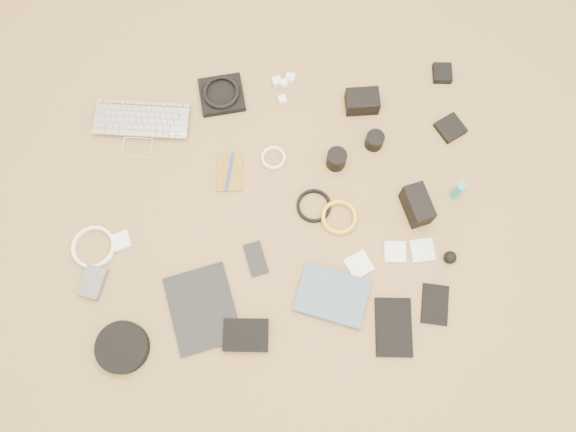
{
  "coord_description": "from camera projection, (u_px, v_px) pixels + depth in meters",
  "views": [
    {
      "loc": [
        -0.02,
        -0.57,
        1.89
      ],
      "look_at": [
        0.04,
        -0.01,
        0.02
      ],
      "focal_mm": 35.0,
      "sensor_mm": 36.0,
      "label": 1
    }
  ],
  "objects": [
    {
      "name": "lens_a",
      "position": [
        336.0,
        159.0,
        2.0
      ],
      "size": [
        0.08,
        0.08,
        0.08
      ],
      "primitive_type": "cylinder",
      "rotation": [
        0.0,
        0.0,
        0.14
      ],
      "color": "black",
      "rests_on": "ground"
    },
    {
      "name": "charger_b",
      "position": [
        277.0,
        82.0,
        2.12
      ],
      "size": [
        0.04,
        0.04,
        0.03
      ],
      "primitive_type": "cube",
      "rotation": [
        0.0,
        0.0,
        0.15
      ],
      "color": "silver",
      "rests_on": "ground"
    },
    {
      "name": "pen_blue",
      "position": [
        229.0,
        172.0,
        2.01
      ],
      "size": [
        0.05,
        0.15,
        0.01
      ],
      "primitive_type": "cylinder",
      "rotation": [
        1.57,
        0.0,
        -0.28
      ],
      "color": "#1538AC",
      "rests_on": "notebook_olive"
    },
    {
      "name": "laptop",
      "position": [
        140.0,
        133.0,
        2.06
      ],
      "size": [
        0.39,
        0.3,
        0.03
      ],
      "primitive_type": "imported",
      "rotation": [
        0.0,
        0.0,
        -0.18
      ],
      "color": "silver",
      "rests_on": "ground"
    },
    {
      "name": "cable_white_b",
      "position": [
        94.0,
        247.0,
        1.94
      ],
      "size": [
        0.17,
        0.17,
        0.01
      ],
      "primitive_type": "torus",
      "rotation": [
        0.0,
        0.0,
        -0.13
      ],
      "color": "white",
      "rests_on": "ground"
    },
    {
      "name": "notebook_black_b",
      "position": [
        435.0,
        304.0,
        1.88
      ],
      "size": [
        0.12,
        0.15,
        0.01
      ],
      "primitive_type": "cube",
      "rotation": [
        0.0,
        0.0,
        -0.25
      ],
      "color": "black",
      "rests_on": "ground"
    },
    {
      "name": "tablet",
      "position": [
        202.0,
        309.0,
        1.88
      ],
      "size": [
        0.25,
        0.3,
        0.01
      ],
      "primitive_type": "cube",
      "rotation": [
        0.0,
        0.0,
        0.17
      ],
      "color": "black",
      "rests_on": "ground"
    },
    {
      "name": "cable_black",
      "position": [
        314.0,
        206.0,
        1.98
      ],
      "size": [
        0.16,
        0.16,
        0.01
      ],
      "primitive_type": "torus",
      "rotation": [
        0.0,
        0.0,
        0.34
      ],
      "color": "black",
      "rests_on": "ground"
    },
    {
      "name": "cable_white_a",
      "position": [
        273.0,
        158.0,
        2.04
      ],
      "size": [
        0.09,
        0.09,
        0.01
      ],
      "primitive_type": "torus",
      "rotation": [
        0.0,
        0.0,
        -0.05
      ],
      "color": "white",
      "rests_on": "ground"
    },
    {
      "name": "headphones",
      "position": [
        221.0,
        92.0,
        2.08
      ],
      "size": [
        0.14,
        0.14,
        0.02
      ],
      "primitive_type": "torus",
      "rotation": [
        0.0,
        0.0,
        -0.02
      ],
      "color": "black",
      "rests_on": "headphone_pouch"
    },
    {
      "name": "lens_cleaner",
      "position": [
        457.0,
        190.0,
        1.95
      ],
      "size": [
        0.04,
        0.04,
        0.1
      ],
      "primitive_type": "cylinder",
      "rotation": [
        0.0,
        0.0,
        -0.36
      ],
      "color": "teal",
      "rests_on": "ground"
    },
    {
      "name": "charger_a",
      "position": [
        284.0,
        84.0,
        2.12
      ],
      "size": [
        0.03,
        0.03,
        0.03
      ],
      "primitive_type": "cube",
      "rotation": [
        0.0,
        0.0,
        0.21
      ],
      "color": "silver",
      "rests_on": "ground"
    },
    {
      "name": "battery_charger",
      "position": [
        93.0,
        282.0,
        1.9
      ],
      "size": [
        0.1,
        0.13,
        0.03
      ],
      "primitive_type": "cube",
      "rotation": [
        0.0,
        0.0,
        -0.37
      ],
      "color": "#535358",
      "rests_on": "ground"
    },
    {
      "name": "lens_b",
      "position": [
        375.0,
        141.0,
        2.03
      ],
      "size": [
        0.09,
        0.09,
        0.06
      ],
      "primitive_type": "cylinder",
      "rotation": [
        0.0,
        0.0,
        -0.38
      ],
      "color": "black",
      "rests_on": "ground"
    },
    {
      "name": "charger_d",
      "position": [
        282.0,
        100.0,
        2.1
      ],
      "size": [
        0.03,
        0.03,
        0.03
      ],
      "primitive_type": "cube",
      "rotation": [
        0.0,
        0.0,
        0.2
      ],
      "color": "silver",
      "rests_on": "ground"
    },
    {
      "name": "dslr_camera",
      "position": [
        362.0,
        101.0,
        2.07
      ],
      "size": [
        0.12,
        0.09,
        0.07
      ],
      "primitive_type": "cube",
      "rotation": [
        0.0,
        0.0,
        -0.05
      ],
      "color": "black",
      "rests_on": "ground"
    },
    {
      "name": "flash",
      "position": [
        417.0,
        205.0,
        1.94
      ],
      "size": [
        0.1,
        0.14,
        0.1
      ],
      "primitive_type": "cube",
      "rotation": [
        0.0,
        0.0,
        0.19
      ],
      "color": "black",
      "rests_on": "ground"
    },
    {
      "name": "power_brick",
      "position": [
        122.0,
        241.0,
        1.94
      ],
      "size": [
        0.07,
        0.07,
        0.03
      ],
      "primitive_type": "cube",
      "rotation": [
        0.0,
        0.0,
        0.24
      ],
      "color": "silver",
      "rests_on": "ground"
    },
    {
      "name": "card_reader",
      "position": [
        450.0,
        128.0,
        2.07
      ],
      "size": [
        0.12,
        0.12,
        0.02
      ],
      "primitive_type": "cube",
      "rotation": [
        0.0,
        0.0,
        0.43
      ],
      "color": "black",
      "rests_on": "ground"
    },
    {
      "name": "air_blower",
      "position": [
        450.0,
        257.0,
        1.91
      ],
      "size": [
        0.05,
        0.05,
        0.04
      ],
      "primitive_type": "sphere",
      "rotation": [
        0.0,
        0.0,
        -0.04
      ],
      "color": "black",
      "rests_on": "ground"
    },
    {
      "name": "filter_case_right",
      "position": [
        422.0,
        250.0,
        1.94
      ],
      "size": [
        0.08,
        0.08,
        0.01
      ],
      "primitive_type": "cube",
      "rotation": [
        0.0,
        0.0,
        0.0
      ],
      "color": "silver",
      "rests_on": "ground"
    },
    {
      "name": "phone",
      "position": [
        256.0,
        259.0,
        1.93
      ],
      "size": [
        0.08,
        0.13,
        0.01
      ],
      "primitive_type": "cube",
      "rotation": [
        0.0,
        0.0,
        0.17
      ],
      "color": "black",
      "rests_on": "ground"
    },
    {
      "name": "headphone_case",
      "position": [
        123.0,
        347.0,
        1.83
      ],
      "size": [
        0.18,
        0.18,
        0.05
      ],
      "primitive_type": "cylinder",
      "rotation": [
        0.0,
        0.0,
        0.05
      ],
      "color": "black",
      "rests_on": "ground"
    },
    {
      "name": "notebook_black_a",
      "position": [
        393.0,
        327.0,
        1.86
      ],
      "size": [
        0.15,
        0.21,
        0.01
      ],
      "primitive_type": "cube",
      "rotation": [
        0.0,
        0.0,
        -0.14
      ],
      "color": "black",
      "rests_on": "ground"
    },
    {
      "name": "drive_case",
      "position": [
        246.0,
        335.0,
        1.84
      ],
      "size": [
        0.16,
        0.12,
        0.04
      ],
      "primitive_type": "cube",
      "rotation": [
        0.0,
        0.0,
        -0.13
      ],
      "color": "black",
      "rests_on": "ground"
    },
    {
      "name": "lens_pouch",
      "position": [
        442.0,
        73.0,
        2.13
      ],
      "size": [
        0.08,
        0.09,
        0.03
      ],
      "primitive_type": "cube",
      "rotation": [
        0.0,
        0.0,
        -0.15
      ],
      "color": "black",
      "rests_on": "ground"
    },
    {
      "name": "headphone_pouch",
      "position": [
        222.0,
        95.0,
        2.1
      ],
      "size": [
        0.17,
        0.16,
        0.03
      ],
      "primitive_type": "cube",
      "rotation": [
        0.0,
        0.0,
        0.05
      ],
      "color": "black",
      "rests_on": "ground"
    },
    {
      "name": "filter_case_mid",
      "position": [
        395.0,
        252.0,
        1.94
      ],
      "size": [
        0.08,
        0.08,
        0.01
      ],
      "primitive_type": "cube",
      "rotation": [
        0.0,
        0.0,
        -0.15
      ],
      "color": "silver",
      "rests_on": "ground"
    },
    {
      "name": "charger_c",
      "position": [
        290.0,
        79.0,
        2.12
      ],
      "size": [
        0.04,
        0.04,
        0.03
      ],
      "primitive_type": "cube",
      "rotation": [
        0.0,
        0.0,
        -0.31
      ],
      "color": "silver",
      "rests_on": "ground"
    },
    {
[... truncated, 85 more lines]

